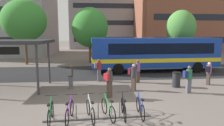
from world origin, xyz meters
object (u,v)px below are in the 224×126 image
Objects in this scene: transit_shelter at (2,43)px; street_tree_2 at (90,28)px; city_bus at (154,53)px; parked_bicycle_green_3 at (108,109)px; commuter_navy_pack_2 at (188,77)px; parked_bicycle_green_0 at (51,113)px; commuter_maroon_pack_4 at (133,75)px; parked_bicycle_blue_5 at (140,108)px; street_tree_0 at (181,28)px; commuter_navy_pack_0 at (137,70)px; commuter_grey_pack_6 at (99,68)px; commuter_black_pack_3 at (209,72)px; commuter_red_pack_5 at (109,80)px; trash_bin at (176,80)px; street_tree_1 at (24,21)px; parked_bicycle_black_4 at (124,109)px; parked_bicycle_silver_2 at (90,111)px; commuter_grey_pack_1 at (70,75)px; parked_bicycle_purple_1 at (70,112)px.

street_tree_2 reaches higher than transit_shelter.
city_bus is 2.08× the size of transit_shelter.
parked_bicycle_green_3 is 0.99× the size of commuter_navy_pack_2.
parked_bicycle_green_3 is at bearing -90.46° from parked_bicycle_green_0.
parked_bicycle_green_0 is 6.07m from commuter_maroon_pack_4.
street_tree_0 is (7.98, 14.38, 3.89)m from parked_bicycle_blue_5.
commuter_navy_pack_0 is 2.92m from commuter_grey_pack_6.
commuter_grey_pack_6 reaches higher than commuter_black_pack_3.
parked_bicycle_blue_5 is 1.01× the size of commuter_red_pack_5.
street_tree_1 reaches higher than trash_bin.
street_tree_2 is (-10.52, 2.16, 0.07)m from street_tree_0.
transit_shelter reaches higher than parked_bicycle_green_0.
parked_bicycle_black_4 is 0.26× the size of street_tree_2.
parked_bicycle_green_3 is 4.55m from commuter_maroon_pack_4.
commuter_navy_pack_0 is (3.31, 6.20, 0.59)m from parked_bicycle_silver_2.
street_tree_1 is (-6.46, 11.29, 4.15)m from commuter_grey_pack_1.
trash_bin is at bearing -50.06° from parked_bicycle_purple_1.
commuter_grey_pack_6 is at bearing 15.39° from parked_bicycle_blue_5.
city_bus is 7.23× the size of commuter_navy_pack_2.
commuter_grey_pack_1 is 12.40m from street_tree_2.
parked_bicycle_green_0 is at bearing 96.33° from parked_bicycle_black_4.
commuter_navy_pack_0 reaches higher than parked_bicycle_green_3.
street_tree_1 is (-13.71, 5.58, 3.31)m from city_bus.
street_tree_2 is at bearing -47.08° from city_bus.
city_bus is 7.16× the size of parked_bicycle_silver_2.
parked_bicycle_purple_1 is 17.22m from street_tree_2.
commuter_maroon_pack_4 is 2.12m from commuter_red_pack_5.
commuter_navy_pack_0 reaches higher than trash_bin.
commuter_red_pack_5 reaches higher than commuter_grey_pack_1.
commuter_navy_pack_2 is at bearing -70.40° from parked_bicycle_green_0.
transit_shelter reaches higher than parked_bicycle_purple_1.
commuter_maroon_pack_4 is 13.21m from street_tree_0.
city_bus is at bearing 11.53° from commuter_red_pack_5.
parked_bicycle_purple_1 is 1.06× the size of commuter_grey_pack_1.
parked_bicycle_green_3 is 17.68m from street_tree_0.
street_tree_2 is at bearing 168.38° from street_tree_0.
commuter_black_pack_3 is at bearing -28.68° from commuter_red_pack_5.
commuter_maroon_pack_4 is at bearing -59.80° from commuter_grey_pack_6.
commuter_grey_pack_6 is (6.09, 1.70, -2.01)m from transit_shelter.
trash_bin is (6.53, 4.76, 0.13)m from parked_bicycle_purple_1.
street_tree_0 reaches higher than parked_bicycle_green_0.
commuter_navy_pack_2 is at bearing -65.07° from street_tree_2.
commuter_red_pack_5 is at bearing -46.67° from parked_bicycle_green_0.
parked_bicycle_black_4 is 1.67× the size of trash_bin.
parked_bicycle_green_3 is 0.22× the size of street_tree_1.
commuter_black_pack_3 is (4.85, -1.10, -0.05)m from commuter_navy_pack_0.
parked_bicycle_silver_2 is at bearing 80.10° from parked_bicycle_green_3.
parked_bicycle_purple_1 is 5.52m from commuter_maroon_pack_4.
parked_bicycle_green_0 and parked_bicycle_blue_5 have the same top height.
city_bus is 11.71m from parked_bicycle_green_3.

